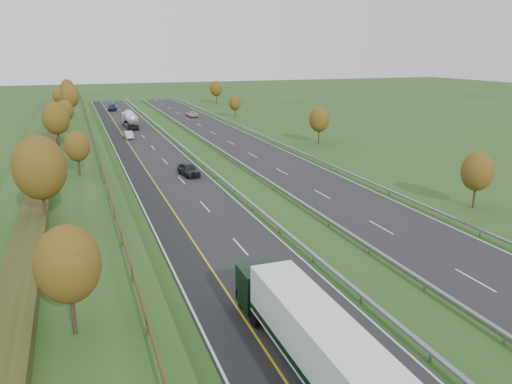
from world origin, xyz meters
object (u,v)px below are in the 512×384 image
car_silver_mid (129,135)px  car_small_far (112,108)px  car_dark_near (189,169)px  car_oncoming (192,114)px  box_lorry (311,337)px  road_tanker (130,119)px

car_silver_mid → car_small_far: car_small_far is taller
car_dark_near → car_small_far: size_ratio=0.90×
car_small_far → car_oncoming: car_small_far is taller
box_lorry → car_silver_mid: box_lorry is taller
car_silver_mid → car_small_far: (0.83, 48.48, 0.09)m
road_tanker → car_oncoming: 20.89m
box_lorry → road_tanker: 91.74m
box_lorry → car_dark_near: size_ratio=3.36×
car_silver_mid → car_small_far: bearing=86.7°
box_lorry → car_dark_near: bearing=85.3°
car_oncoming → car_dark_near: bearing=75.1°
road_tanker → car_silver_mid: road_tanker is taller
car_dark_near → car_small_far: bearing=85.0°
box_lorry → car_oncoming: bearing=80.3°
road_tanker → car_small_far: road_tanker is taller
box_lorry → car_oncoming: size_ratio=3.32×
car_silver_mid → car_oncoming: car_silver_mid is taller
box_lorry → car_small_far: size_ratio=3.01×
road_tanker → car_silver_mid: size_ratio=2.66×
box_lorry → car_small_far: box_lorry is taller
car_dark_near → car_oncoming: 61.87m
box_lorry → car_dark_near: 44.41m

